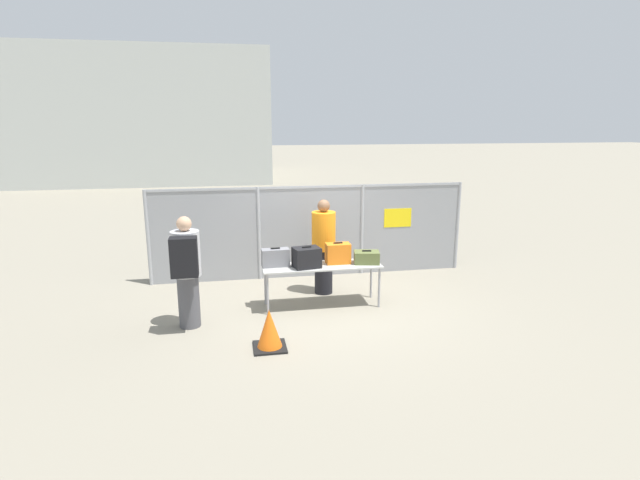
{
  "coord_description": "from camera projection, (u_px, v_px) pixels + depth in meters",
  "views": [
    {
      "loc": [
        -1.67,
        -8.16,
        3.18
      ],
      "look_at": [
        -0.03,
        0.62,
        1.05
      ],
      "focal_mm": 28.0,
      "sensor_mm": 36.0,
      "label": 1
    }
  ],
  "objects": [
    {
      "name": "security_worker_near",
      "position": [
        324.0,
        246.0,
        9.29
      ],
      "size": [
        0.44,
        0.44,
        1.79
      ],
      "rotation": [
        0.0,
        0.0,
        3.13
      ],
      "color": "black",
      "rests_on": "ground_plane"
    },
    {
      "name": "traveler_hooded",
      "position": [
        186.0,
        268.0,
        7.67
      ],
      "size": [
        0.44,
        0.68,
        1.78
      ],
      "rotation": [
        0.0,
        0.0,
        -0.03
      ],
      "color": "#4C4C51",
      "rests_on": "ground_plane"
    },
    {
      "name": "suitcase_grey",
      "position": [
        275.0,
        258.0,
        8.56
      ],
      "size": [
        0.48,
        0.23,
        0.33
      ],
      "color": "slate",
      "rests_on": "inspection_table"
    },
    {
      "name": "fence_section",
      "position": [
        312.0,
        229.0,
        10.31
      ],
      "size": [
        6.55,
        0.07,
        1.91
      ],
      "color": "#9EA0A5",
      "rests_on": "ground_plane"
    },
    {
      "name": "utility_trailer",
      "position": [
        348.0,
        236.0,
        12.43
      ],
      "size": [
        3.45,
        1.9,
        0.68
      ],
      "color": "#B2B2B7",
      "rests_on": "ground_plane"
    },
    {
      "name": "traffic_cone",
      "position": [
        269.0,
        330.0,
        7.11
      ],
      "size": [
        0.47,
        0.47,
        0.59
      ],
      "color": "black",
      "rests_on": "ground_plane"
    },
    {
      "name": "inspection_table",
      "position": [
        322.0,
        268.0,
        8.67
      ],
      "size": [
        2.06,
        0.62,
        0.75
      ],
      "color": "#B2B2AD",
      "rests_on": "ground_plane"
    },
    {
      "name": "suitcase_black",
      "position": [
        307.0,
        257.0,
        8.49
      ],
      "size": [
        0.5,
        0.41,
        0.37
      ],
      "color": "black",
      "rests_on": "inspection_table"
    },
    {
      "name": "suitcase_olive",
      "position": [
        367.0,
        257.0,
        8.76
      ],
      "size": [
        0.49,
        0.39,
        0.24
      ],
      "color": "#566033",
      "rests_on": "inspection_table"
    },
    {
      "name": "ground_plane",
      "position": [
        328.0,
        305.0,
        8.84
      ],
      "size": [
        120.0,
        120.0,
        0.0
      ],
      "primitive_type": "plane",
      "color": "gray"
    },
    {
      "name": "distant_hangar",
      "position": [
        150.0,
        118.0,
        28.43
      ],
      "size": [
        12.9,
        10.2,
        6.75
      ],
      "color": "#B2B7B2",
      "rests_on": "ground_plane"
    },
    {
      "name": "suitcase_orange",
      "position": [
        338.0,
        253.0,
        8.75
      ],
      "size": [
        0.42,
        0.26,
        0.38
      ],
      "color": "orange",
      "rests_on": "inspection_table"
    }
  ]
}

